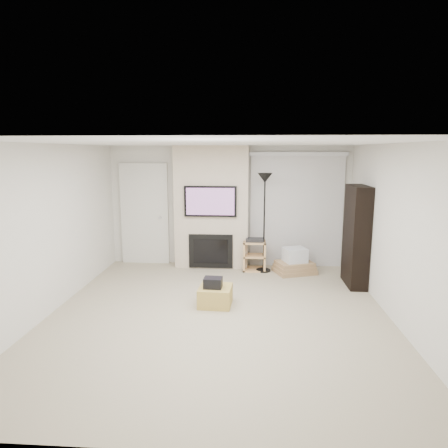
# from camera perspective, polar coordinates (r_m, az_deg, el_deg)

# --- Properties ---
(floor) EXTENTS (5.00, 5.50, 0.00)m
(floor) POSITION_cam_1_polar(r_m,az_deg,el_deg) (6.06, -0.80, -12.85)
(floor) COLOR tan
(floor) RESTS_ON ground
(ceiling) EXTENTS (5.00, 5.50, 0.00)m
(ceiling) POSITION_cam_1_polar(r_m,az_deg,el_deg) (5.57, -0.87, 11.50)
(ceiling) COLOR white
(ceiling) RESTS_ON wall_back
(wall_back) EXTENTS (5.00, 0.00, 2.50)m
(wall_back) POSITION_cam_1_polar(r_m,az_deg,el_deg) (8.39, 0.73, 2.59)
(wall_back) COLOR silver
(wall_back) RESTS_ON ground
(wall_front) EXTENTS (5.00, 0.00, 2.50)m
(wall_front) POSITION_cam_1_polar(r_m,az_deg,el_deg) (3.06, -5.20, -11.61)
(wall_front) COLOR silver
(wall_front) RESTS_ON ground
(wall_left) EXTENTS (0.00, 5.50, 2.50)m
(wall_left) POSITION_cam_1_polar(r_m,az_deg,el_deg) (6.40, -23.76, -0.78)
(wall_left) COLOR silver
(wall_left) RESTS_ON ground
(wall_right) EXTENTS (0.00, 5.50, 2.50)m
(wall_right) POSITION_cam_1_polar(r_m,az_deg,el_deg) (6.02, 23.62, -1.43)
(wall_right) COLOR silver
(wall_right) RESTS_ON ground
(hvac_vent) EXTENTS (0.35, 0.18, 0.01)m
(hvac_vent) POSITION_cam_1_polar(r_m,az_deg,el_deg) (6.35, 3.42, 11.33)
(hvac_vent) COLOR silver
(hvac_vent) RESTS_ON ceiling
(ottoman) EXTENTS (0.53, 0.53, 0.30)m
(ottoman) POSITION_cam_1_polar(r_m,az_deg,el_deg) (6.36, -1.25, -10.23)
(ottoman) COLOR tan
(ottoman) RESTS_ON floor
(black_bag) EXTENTS (0.29, 0.24, 0.16)m
(black_bag) POSITION_cam_1_polar(r_m,az_deg,el_deg) (6.25, -1.58, -8.38)
(black_bag) COLOR black
(black_bag) RESTS_ON ottoman
(fireplace_wall) EXTENTS (1.50, 0.47, 2.50)m
(fireplace_wall) POSITION_cam_1_polar(r_m,az_deg,el_deg) (8.21, -1.80, 2.31)
(fireplace_wall) COLOR beige
(fireplace_wall) RESTS_ON floor
(entry_door) EXTENTS (1.02, 0.11, 2.14)m
(entry_door) POSITION_cam_1_polar(r_m,az_deg,el_deg) (8.67, -11.25, 1.33)
(entry_door) COLOR silver
(entry_door) RESTS_ON floor
(vertical_blinds) EXTENTS (1.98, 0.10, 2.37)m
(vertical_blinds) POSITION_cam_1_polar(r_m,az_deg,el_deg) (8.38, 10.32, 2.56)
(vertical_blinds) COLOR silver
(vertical_blinds) RESTS_ON floor
(floor_lamp) EXTENTS (0.29, 0.29, 1.97)m
(floor_lamp) POSITION_cam_1_polar(r_m,az_deg,el_deg) (7.84, 5.83, 4.20)
(floor_lamp) COLOR black
(floor_lamp) RESTS_ON floor
(av_stand) EXTENTS (0.45, 0.38, 0.66)m
(av_stand) POSITION_cam_1_polar(r_m,az_deg,el_deg) (8.11, 4.36, -4.23)
(av_stand) COLOR #E3AE6E
(av_stand) RESTS_ON floor
(box_stack) EXTENTS (0.90, 0.79, 0.50)m
(box_stack) POSITION_cam_1_polar(r_m,az_deg,el_deg) (8.08, 10.06, -5.57)
(box_stack) COLOR #A68158
(box_stack) RESTS_ON floor
(bookshelf) EXTENTS (0.30, 0.80, 1.80)m
(bookshelf) POSITION_cam_1_polar(r_m,az_deg,el_deg) (7.48, 18.38, -1.65)
(bookshelf) COLOR black
(bookshelf) RESTS_ON floor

